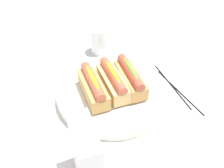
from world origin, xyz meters
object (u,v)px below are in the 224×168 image
(water_glass, at_px, (100,42))
(napkin_box, at_px, (86,155))
(serving_bowl, at_px, (112,94))
(chopstick_far, at_px, (179,91))
(hotdog_side, at_px, (93,87))
(hotdog_back, at_px, (112,82))
(hotdog_front, at_px, (130,77))
(chopstick_near, at_px, (172,85))

(water_glass, distance_m, napkin_box, 0.50)
(serving_bowl, height_order, chopstick_far, serving_bowl)
(napkin_box, bearing_deg, hotdog_side, -18.76)
(hotdog_back, height_order, water_glass, hotdog_back)
(hotdog_front, height_order, hotdog_side, same)
(hotdog_front, relative_size, hotdog_side, 0.99)
(water_glass, bearing_deg, hotdog_side, 167.27)
(serving_bowl, height_order, hotdog_front, hotdog_front)
(serving_bowl, bearing_deg, napkin_box, 157.43)
(napkin_box, bearing_deg, water_glass, -19.79)
(chopstick_far, bearing_deg, water_glass, 20.75)
(water_glass, bearing_deg, napkin_box, 168.13)
(hotdog_back, height_order, chopstick_far, hotdog_back)
(serving_bowl, bearing_deg, chopstick_far, -92.82)
(chopstick_far, bearing_deg, hotdog_front, 66.61)
(hotdog_back, relative_size, chopstick_far, 0.71)
(water_glass, relative_size, napkin_box, 0.60)
(serving_bowl, height_order, hotdog_side, hotdog_side)
(chopstick_near, bearing_deg, water_glass, 29.20)
(serving_bowl, distance_m, chopstick_near, 0.19)
(hotdog_side, bearing_deg, chopstick_far, -89.97)
(hotdog_back, bearing_deg, serving_bowl, -90.00)
(hotdog_side, relative_size, chopstick_near, 0.71)
(serving_bowl, xyz_separation_m, water_glass, (0.26, -0.01, 0.02))
(hotdog_front, distance_m, chopstick_far, 0.16)
(hotdog_front, height_order, chopstick_far, hotdog_front)
(serving_bowl, height_order, water_glass, water_glass)
(hotdog_front, distance_m, hotdog_back, 0.06)
(hotdog_side, relative_size, napkin_box, 1.04)
(chopstick_far, bearing_deg, napkin_box, 110.88)
(napkin_box, bearing_deg, hotdog_front, -39.76)
(water_glass, xyz_separation_m, chopstick_near, (-0.24, -0.19, -0.04))
(serving_bowl, distance_m, napkin_box, 0.26)
(hotdog_back, height_order, hotdog_side, same)
(serving_bowl, bearing_deg, chopstick_near, -84.03)
(hotdog_front, bearing_deg, chopstick_near, -85.88)
(hotdog_front, bearing_deg, hotdog_side, 100.61)
(chopstick_near, relative_size, chopstick_far, 1.00)
(hotdog_front, xyz_separation_m, hotdog_side, (-0.02, 0.11, 0.00))
(water_glass, bearing_deg, chopstick_far, -143.55)
(serving_bowl, relative_size, hotdog_front, 2.08)
(hotdog_side, bearing_deg, hotdog_front, -79.39)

